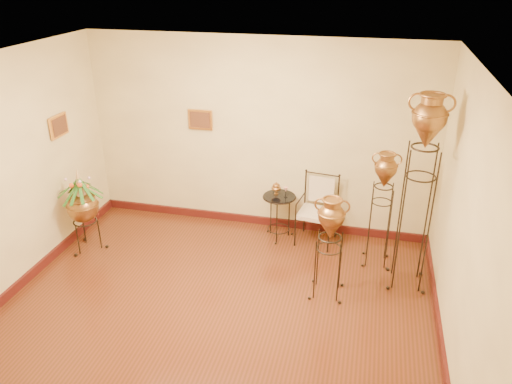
% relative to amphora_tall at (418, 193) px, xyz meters
% --- Properties ---
extents(ground, '(5.00, 5.00, 0.00)m').
position_rel_amphora_tall_xyz_m(ground, '(-2.15, -1.42, -1.24)').
color(ground, '#572514').
rests_on(ground, ground).
extents(room_shell, '(5.02, 5.02, 2.81)m').
position_rel_amphora_tall_xyz_m(room_shell, '(-2.16, -1.41, 0.49)').
color(room_shell, beige).
rests_on(room_shell, ground).
extents(amphora_tall, '(0.51, 0.51, 2.44)m').
position_rel_amphora_tall_xyz_m(amphora_tall, '(0.00, 0.00, 0.00)').
color(amphora_tall, black).
rests_on(amphora_tall, ground).
extents(amphora_mid, '(0.41, 0.41, 1.58)m').
position_rel_amphora_tall_xyz_m(amphora_mid, '(-0.38, 0.39, -0.45)').
color(amphora_mid, black).
rests_on(amphora_mid, ground).
extents(amphora_short, '(0.42, 0.42, 1.30)m').
position_rel_amphora_tall_xyz_m(amphora_short, '(-0.94, -0.45, -0.60)').
color(amphora_short, black).
rests_on(amphora_short, ground).
extents(planter_urn, '(0.74, 0.74, 1.24)m').
position_rel_amphora_tall_xyz_m(planter_urn, '(-4.30, -0.19, -0.55)').
color(planter_urn, black).
rests_on(planter_urn, ground).
extents(armchair, '(0.62, 0.59, 0.98)m').
position_rel_amphora_tall_xyz_m(armchair, '(-1.23, 0.73, -0.75)').
color(armchair, black).
rests_on(armchair, ground).
extents(side_table, '(0.53, 0.53, 0.84)m').
position_rel_amphora_tall_xyz_m(side_table, '(-1.77, 0.73, -0.90)').
color(side_table, black).
rests_on(side_table, ground).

